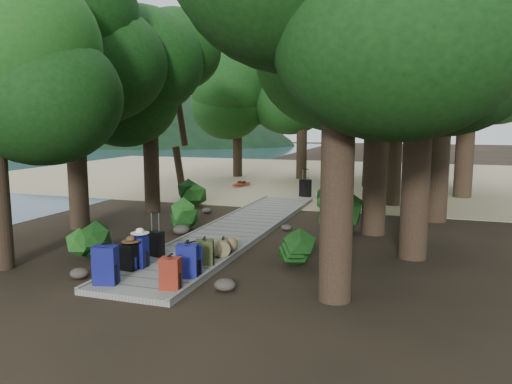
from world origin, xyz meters
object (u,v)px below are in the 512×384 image
(backpack_right_a, at_px, (170,272))
(suitcase_on_boardwalk, at_px, (156,243))
(sun_lounger, at_px, (368,186))
(lone_suitcase_on_sand, at_px, (305,188))
(backpack_left_c, at_px, (138,250))
(backpack_right_c, at_px, (190,258))
(backpack_right_d, at_px, (204,251))
(backpack_right_b, at_px, (187,259))
(kayak, at_px, (242,183))
(backpack_left_b, at_px, (129,256))
(backpack_left_a, at_px, (106,263))
(duffel_right_khaki, at_px, (223,247))

(backpack_right_a, relative_size, suitcase_on_boardwalk, 1.13)
(sun_lounger, bearing_deg, lone_suitcase_on_sand, -140.68)
(backpack_left_c, height_order, backpack_right_c, backpack_left_c)
(backpack_right_c, bearing_deg, backpack_right_d, 114.42)
(backpack_right_b, relative_size, kayak, 0.24)
(backpack_right_b, bearing_deg, suitcase_on_boardwalk, 123.67)
(backpack_right_b, bearing_deg, backpack_left_c, 150.86)
(backpack_right_c, relative_size, lone_suitcase_on_sand, 0.94)
(backpack_left_b, relative_size, kayak, 0.20)
(backpack_right_a, height_order, backpack_right_b, backpack_right_b)
(backpack_right_c, distance_m, kayak, 14.48)
(backpack_right_d, bearing_deg, kayak, 89.62)
(backpack_right_a, xyz_separation_m, sun_lounger, (2.11, 14.89, -0.17))
(backpack_left_b, bearing_deg, backpack_right_d, 39.13)
(backpack_left_a, height_order, lone_suitcase_on_sand, backpack_left_a)
(backpack_right_c, distance_m, sun_lounger, 14.12)
(backpack_right_a, relative_size, backpack_right_d, 1.11)
(duffel_right_khaki, xyz_separation_m, suitcase_on_boardwalk, (-1.44, -0.61, 0.11))
(backpack_right_a, distance_m, duffel_right_khaki, 2.56)
(suitcase_on_boardwalk, bearing_deg, lone_suitcase_on_sand, 100.54)
(backpack_left_c, bearing_deg, backpack_right_d, 25.28)
(backpack_right_b, distance_m, kayak, 14.68)
(suitcase_on_boardwalk, bearing_deg, backpack_right_a, -37.29)
(kayak, bearing_deg, suitcase_on_boardwalk, -61.76)
(duffel_right_khaki, bearing_deg, backpack_right_d, -113.88)
(backpack_right_d, relative_size, kayak, 0.19)
(backpack_right_b, distance_m, backpack_right_d, 0.94)
(backpack_right_d, bearing_deg, backpack_right_c, -105.32)
(backpack_left_c, relative_size, kayak, 0.23)
(lone_suitcase_on_sand, height_order, sun_lounger, lone_suitcase_on_sand)
(suitcase_on_boardwalk, bearing_deg, backpack_left_c, -68.66)
(backpack_right_a, distance_m, kayak, 15.40)
(backpack_left_b, bearing_deg, sun_lounger, 81.83)
(suitcase_on_boardwalk, relative_size, kayak, 0.19)
(backpack_right_a, bearing_deg, backpack_left_a, 177.44)
(backpack_right_a, bearing_deg, duffel_right_khaki, 81.16)
(sun_lounger, bearing_deg, backpack_left_a, -107.21)
(backpack_right_b, xyz_separation_m, sun_lounger, (2.13, 14.15, -0.21))
(suitcase_on_boardwalk, height_order, sun_lounger, suitcase_on_boardwalk)
(backpack_right_a, distance_m, suitcase_on_boardwalk, 2.42)
(backpack_left_a, relative_size, suitcase_on_boardwalk, 1.40)
(backpack_right_b, relative_size, lone_suitcase_on_sand, 1.02)
(backpack_left_a, distance_m, backpack_right_d, 2.21)
(backpack_right_d, height_order, suitcase_on_boardwalk, backpack_right_d)
(backpack_right_b, height_order, backpack_right_c, backpack_right_b)
(sun_lounger, bearing_deg, suitcase_on_boardwalk, -109.61)
(backpack_left_a, relative_size, lone_suitcase_on_sand, 1.13)
(backpack_right_b, height_order, sun_lounger, backpack_right_b)
(backpack_right_c, height_order, suitcase_on_boardwalk, backpack_right_c)
(backpack_left_a, bearing_deg, duffel_right_khaki, 50.01)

